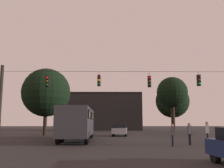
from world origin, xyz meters
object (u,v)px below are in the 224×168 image
at_px(city_bus, 78,121).
at_px(pedestrian_crossing_left, 173,134).
at_px(pedestrian_crossing_center, 190,132).
at_px(tree_behind_building, 172,93).
at_px(car_far_left, 120,130).
at_px(pedestrian_crossing_right, 207,132).
at_px(tree_right_far, 46,93).
at_px(tree_left_silhouette, 172,101).

relative_size(city_bus, pedestrian_crossing_left, 6.94).
distance_m(pedestrian_crossing_center, tree_behind_building, 16.96).
relative_size(car_far_left, pedestrian_crossing_right, 2.48).
xyz_separation_m(car_far_left, tree_right_far, (-9.65, 0.52, 4.79)).
height_order(city_bus, pedestrian_crossing_right, city_bus).
bearing_deg(car_far_left, pedestrian_crossing_center, -69.55).
xyz_separation_m(pedestrian_crossing_left, tree_behind_building, (4.36, 17.04, 5.00)).
distance_m(car_far_left, tree_behind_building, 9.66).
bearing_deg(pedestrian_crossing_left, pedestrian_crossing_center, 33.67).
height_order(car_far_left, pedestrian_crossing_center, pedestrian_crossing_center).
height_order(pedestrian_crossing_center, tree_right_far, tree_right_far).
bearing_deg(pedestrian_crossing_center, pedestrian_crossing_left, -146.33).
distance_m(car_far_left, pedestrian_crossing_left, 14.40).
xyz_separation_m(city_bus, tree_left_silhouette, (14.47, 21.35, 3.67)).
relative_size(car_far_left, tree_right_far, 0.51).
xyz_separation_m(pedestrian_crossing_right, tree_left_silhouette, (3.99, 26.23, 4.51)).
xyz_separation_m(car_far_left, tree_left_silhouette, (10.14, 13.10, 4.74)).
relative_size(pedestrian_crossing_right, tree_behind_building, 0.22).
bearing_deg(city_bus, tree_right_far, 121.26).
bearing_deg(tree_right_far, pedestrian_crossing_right, -40.82).
relative_size(car_far_left, tree_behind_building, 0.55).
bearing_deg(tree_behind_building, city_bus, -136.67).
distance_m(city_bus, car_far_left, 9.38).
bearing_deg(tree_left_silhouette, city_bus, -124.12).
distance_m(tree_left_silhouette, tree_right_far, 23.45).
relative_size(pedestrian_crossing_center, pedestrian_crossing_right, 0.95).
distance_m(city_bus, pedestrian_crossing_center, 10.34).
relative_size(pedestrian_crossing_right, tree_right_far, 0.20).
xyz_separation_m(tree_behind_building, tree_right_far, (-17.27, -2.50, -0.31)).
distance_m(tree_behind_building, tree_right_far, 17.45).
height_order(pedestrian_crossing_right, tree_behind_building, tree_behind_building).
bearing_deg(tree_behind_building, pedestrian_crossing_right, -95.21).
xyz_separation_m(pedestrian_crossing_center, pedestrian_crossing_right, (1.31, -0.16, 0.06)).
bearing_deg(tree_behind_building, tree_left_silhouette, 75.96).
relative_size(pedestrian_crossing_left, pedestrian_crossing_center, 0.94).
distance_m(city_bus, pedestrian_crossing_left, 9.58).
bearing_deg(pedestrian_crossing_center, tree_right_far, 137.04).
xyz_separation_m(city_bus, tree_behind_building, (11.95, 11.27, 4.03)).
bearing_deg(car_far_left, pedestrian_crossing_right, -64.90).
bearing_deg(city_bus, tree_behind_building, 43.33).
bearing_deg(tree_right_far, city_bus, -58.74).
distance_m(car_far_left, pedestrian_crossing_center, 13.84).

